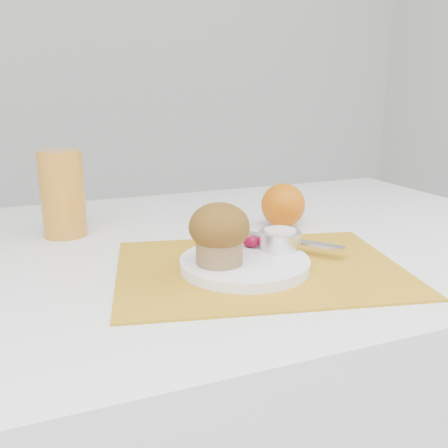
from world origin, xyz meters
name	(u,v)px	position (x,y,z in m)	size (l,w,h in m)	color
table	(233,420)	(0.00, 0.05, 0.38)	(1.20, 0.80, 0.75)	white
placemat	(259,268)	(-0.03, -0.10, 0.75)	(0.41, 0.30, 0.00)	#C1881A
plate	(245,264)	(-0.05, -0.10, 0.76)	(0.19, 0.19, 0.02)	white
ramekin	(280,240)	(0.02, -0.08, 0.78)	(0.06, 0.06, 0.03)	silver
cream	(280,231)	(0.02, -0.08, 0.80)	(0.05, 0.05, 0.01)	silver
raspberry_near	(248,242)	(-0.02, -0.05, 0.78)	(0.02, 0.02, 0.02)	#580216
raspberry_far	(253,242)	(-0.02, -0.06, 0.78)	(0.02, 0.02, 0.02)	#61021A
butter_knife	(284,239)	(0.05, -0.05, 0.77)	(0.20, 0.02, 0.00)	silver
orange	(283,205)	(0.12, 0.09, 0.79)	(0.08, 0.08, 0.08)	#CF6207
juice_glass	(63,194)	(-0.27, 0.18, 0.83)	(0.08, 0.08, 0.15)	orange
muffin	(219,233)	(-0.09, -0.11, 0.81)	(0.09, 0.09, 0.09)	olive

